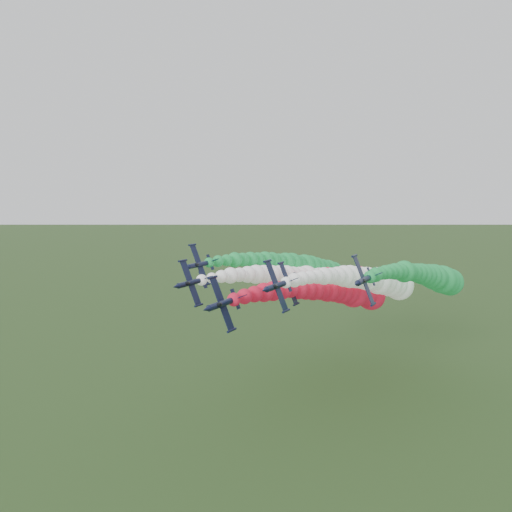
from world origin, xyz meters
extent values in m
plane|color=#325224|center=(0.00, 0.00, 0.00)|extent=(3000.00, 3000.00, 0.00)
cylinder|color=#111633|center=(-3.22, -16.86, 37.26)|extent=(1.45, 9.03, 1.45)
cone|color=#111633|center=(-3.22, -22.18, 37.26)|extent=(1.32, 1.81, 1.32)
cone|color=black|center=(-3.22, -11.94, 37.26)|extent=(1.32, 0.90, 1.32)
ellipsoid|color=black|center=(-2.85, -18.87, 37.42)|extent=(0.88, 1.89, 0.99)
cube|color=#111633|center=(-3.36, -17.06, 37.20)|extent=(3.92, 1.91, 8.90)
cylinder|color=#111633|center=(-5.26, -17.06, 41.62)|extent=(0.58, 2.61, 0.58)
cylinder|color=#111633|center=(-1.45, -17.06, 32.77)|extent=(0.58, 2.61, 0.58)
cube|color=#111633|center=(-2.16, -13.04, 37.71)|extent=(2.18, 1.51, 1.04)
cube|color=#111633|center=(-3.08, -13.04, 37.32)|extent=(1.60, 1.10, 3.54)
sphere|color=red|center=(-3.22, -13.35, 37.26)|extent=(2.48, 2.48, 2.48)
sphere|color=red|center=(-3.20, -9.57, 37.15)|extent=(2.92, 2.92, 2.92)
sphere|color=red|center=(-3.14, -5.79, 36.94)|extent=(3.19, 3.19, 3.19)
sphere|color=red|center=(-3.04, -2.01, 36.64)|extent=(3.87, 3.87, 3.87)
sphere|color=red|center=(-2.91, 1.77, 36.28)|extent=(4.10, 4.10, 4.10)
sphere|color=red|center=(-2.73, 5.55, 35.87)|extent=(4.06, 4.06, 4.06)
sphere|color=red|center=(-2.52, 9.32, 35.39)|extent=(3.66, 3.66, 3.66)
sphere|color=red|center=(-2.26, 13.10, 34.87)|extent=(4.56, 4.56, 4.56)
sphere|color=red|center=(-1.97, 16.88, 34.30)|extent=(4.95, 4.95, 4.95)
sphere|color=red|center=(-1.64, 20.66, 33.69)|extent=(5.36, 5.36, 5.36)
sphere|color=red|center=(-1.27, 24.44, 33.04)|extent=(5.18, 5.18, 5.18)
sphere|color=red|center=(-0.86, 28.22, 32.34)|extent=(5.99, 5.99, 5.99)
sphere|color=red|center=(-0.42, 32.00, 31.61)|extent=(5.93, 5.93, 5.93)
sphere|color=red|center=(0.07, 35.77, 30.84)|extent=(6.51, 6.51, 6.51)
sphere|color=red|center=(0.59, 39.55, 30.03)|extent=(6.77, 6.77, 6.77)
sphere|color=red|center=(1.16, 43.33, 29.18)|extent=(8.06, 8.06, 8.06)
sphere|color=red|center=(1.76, 47.11, 28.31)|extent=(6.45, 6.45, 6.45)
sphere|color=red|center=(2.40, 50.89, 27.39)|extent=(6.79, 6.79, 6.79)
sphere|color=red|center=(3.08, 54.67, 26.45)|extent=(8.25, 8.25, 8.25)
cylinder|color=#111633|center=(-17.27, -6.48, 38.14)|extent=(1.45, 9.03, 1.45)
cone|color=#111633|center=(-17.27, -11.80, 38.14)|extent=(1.32, 1.81, 1.32)
cone|color=black|center=(-17.27, -1.56, 38.14)|extent=(1.32, 0.90, 1.32)
ellipsoid|color=black|center=(-16.90, -8.48, 38.30)|extent=(0.88, 1.89, 0.99)
cube|color=#111633|center=(-17.40, -6.68, 38.08)|extent=(3.92, 1.91, 8.90)
cylinder|color=#111633|center=(-19.31, -6.68, 42.51)|extent=(0.58, 2.61, 0.58)
cylinder|color=#111633|center=(-15.50, -6.68, 33.65)|extent=(0.58, 2.61, 0.58)
cube|color=#111633|center=(-16.21, -2.66, 38.59)|extent=(2.18, 1.51, 1.04)
cube|color=#111633|center=(-17.13, -2.66, 38.20)|extent=(1.60, 1.10, 3.54)
sphere|color=white|center=(-17.27, -2.96, 38.14)|extent=(2.36, 2.36, 2.36)
sphere|color=white|center=(-17.25, 0.81, 38.03)|extent=(2.29, 2.29, 2.29)
sphere|color=white|center=(-17.19, 4.59, 37.82)|extent=(2.89, 2.89, 2.89)
sphere|color=white|center=(-17.09, 8.37, 37.52)|extent=(3.72, 3.72, 3.72)
sphere|color=white|center=(-16.95, 12.15, 37.16)|extent=(3.41, 3.41, 3.41)
sphere|color=white|center=(-16.78, 15.93, 36.75)|extent=(4.07, 4.07, 4.07)
sphere|color=white|center=(-16.57, 19.71, 36.27)|extent=(4.75, 4.75, 4.75)
sphere|color=white|center=(-16.31, 23.49, 35.75)|extent=(4.84, 4.84, 4.84)
sphere|color=white|center=(-16.02, 27.26, 35.18)|extent=(5.04, 5.04, 5.04)
sphere|color=white|center=(-15.69, 31.04, 34.57)|extent=(5.20, 5.20, 5.20)
sphere|color=white|center=(-15.32, 34.82, 33.92)|extent=(5.70, 5.70, 5.70)
sphere|color=white|center=(-14.91, 38.60, 33.22)|extent=(5.52, 5.52, 5.52)
sphere|color=white|center=(-14.47, 42.38, 32.49)|extent=(6.00, 6.00, 6.00)
sphere|color=white|center=(-13.98, 46.16, 31.72)|extent=(7.37, 7.37, 7.37)
sphere|color=white|center=(-13.45, 49.93, 30.91)|extent=(6.17, 6.17, 6.17)
sphere|color=white|center=(-12.89, 53.71, 30.06)|extent=(7.69, 7.69, 7.69)
sphere|color=white|center=(-12.29, 57.49, 29.19)|extent=(6.76, 6.76, 6.76)
sphere|color=white|center=(-11.65, 61.27, 28.27)|extent=(7.88, 7.88, 7.88)
sphere|color=white|center=(-10.96, 65.05, 27.33)|extent=(6.94, 6.94, 6.94)
cylinder|color=#111633|center=(2.81, -7.85, 39.46)|extent=(1.45, 9.03, 1.45)
cone|color=#111633|center=(2.81, -13.17, 39.46)|extent=(1.32, 1.81, 1.32)
cone|color=black|center=(2.81, -2.93, 39.46)|extent=(1.32, 0.90, 1.32)
ellipsoid|color=black|center=(3.18, -9.86, 39.62)|extent=(0.88, 1.89, 0.99)
cube|color=#111633|center=(2.67, -8.05, 39.40)|extent=(3.92, 1.91, 8.90)
cylinder|color=#111633|center=(0.77, -8.05, 43.83)|extent=(0.58, 2.61, 0.58)
cylinder|color=#111633|center=(4.57, -8.05, 34.97)|extent=(0.58, 2.61, 0.58)
cube|color=#111633|center=(3.87, -4.04, 39.92)|extent=(2.18, 1.51, 1.04)
cube|color=#111633|center=(2.95, -4.04, 39.52)|extent=(1.60, 1.10, 3.54)
sphere|color=white|center=(2.81, -4.34, 39.46)|extent=(2.18, 2.18, 2.18)
sphere|color=white|center=(2.83, -0.56, 39.35)|extent=(2.82, 2.82, 2.82)
sphere|color=white|center=(2.89, 3.22, 39.14)|extent=(2.83, 2.83, 2.83)
sphere|color=white|center=(2.98, 7.00, 38.85)|extent=(2.86, 2.86, 2.86)
sphere|color=white|center=(3.12, 10.77, 38.49)|extent=(3.13, 3.13, 3.13)
sphere|color=white|center=(3.29, 14.55, 38.07)|extent=(3.89, 3.89, 3.89)
sphere|color=white|center=(3.51, 18.33, 37.60)|extent=(3.78, 3.78, 3.78)
sphere|color=white|center=(3.76, 22.11, 37.08)|extent=(4.33, 4.33, 4.33)
sphere|color=white|center=(4.05, 25.89, 36.51)|extent=(5.19, 5.19, 5.19)
sphere|color=white|center=(4.38, 29.67, 35.90)|extent=(5.66, 5.66, 5.66)
sphere|color=white|center=(4.75, 33.44, 35.24)|extent=(5.59, 5.59, 5.59)
sphere|color=white|center=(5.16, 37.22, 34.55)|extent=(5.74, 5.74, 5.74)
sphere|color=white|center=(5.61, 41.00, 33.81)|extent=(6.28, 6.28, 6.28)
sphere|color=white|center=(6.10, 44.78, 33.04)|extent=(6.01, 6.01, 6.01)
sphere|color=white|center=(6.62, 48.56, 32.23)|extent=(7.56, 7.56, 7.56)
sphere|color=white|center=(7.18, 52.34, 31.39)|extent=(7.43, 7.43, 7.43)
sphere|color=white|center=(7.79, 56.12, 30.51)|extent=(7.81, 7.81, 7.81)
sphere|color=white|center=(8.43, 59.89, 29.60)|extent=(7.85, 7.85, 7.85)
sphere|color=white|center=(9.11, 63.67, 28.65)|extent=(8.81, 8.81, 8.81)
cylinder|color=#111633|center=(-22.50, 4.22, 40.25)|extent=(1.45, 9.03, 1.45)
cone|color=#111633|center=(-22.50, -1.10, 40.25)|extent=(1.32, 1.81, 1.32)
cone|color=black|center=(-22.50, 9.14, 40.25)|extent=(1.32, 0.90, 1.32)
ellipsoid|color=black|center=(-22.14, 2.22, 40.41)|extent=(0.88, 1.89, 0.99)
cube|color=#111633|center=(-22.64, 4.02, 40.19)|extent=(3.92, 1.91, 8.90)
cylinder|color=#111633|center=(-24.55, 4.02, 44.62)|extent=(0.58, 2.61, 0.58)
cylinder|color=#111633|center=(-20.74, 4.02, 35.76)|extent=(0.58, 2.61, 0.58)
cube|color=#111633|center=(-21.44, 8.04, 40.71)|extent=(2.18, 1.51, 1.04)
cube|color=#111633|center=(-22.37, 8.04, 40.31)|extent=(1.60, 1.10, 3.54)
sphere|color=#1C9041|center=(-22.50, 7.74, 40.25)|extent=(2.36, 2.36, 2.36)
sphere|color=#1C9041|center=(-22.49, 11.52, 40.14)|extent=(2.83, 2.83, 2.83)
sphere|color=#1C9041|center=(-22.43, 15.29, 39.93)|extent=(2.91, 2.91, 2.91)
sphere|color=#1C9041|center=(-22.33, 19.07, 39.64)|extent=(3.86, 3.86, 3.86)
sphere|color=#1C9041|center=(-22.19, 22.85, 39.28)|extent=(3.58, 3.58, 3.58)
sphere|color=#1C9041|center=(-22.02, 26.63, 38.86)|extent=(4.16, 4.16, 4.16)
sphere|color=#1C9041|center=(-21.80, 30.41, 38.39)|extent=(4.09, 4.09, 4.09)
sphere|color=#1C9041|center=(-21.55, 34.19, 37.87)|extent=(4.91, 4.91, 4.91)
sphere|color=#1C9041|center=(-21.26, 37.96, 37.30)|extent=(4.96, 4.96, 4.96)
sphere|color=#1C9041|center=(-20.93, 41.74, 36.69)|extent=(4.71, 4.71, 4.71)
sphere|color=#1C9041|center=(-20.56, 45.52, 36.03)|extent=(5.82, 5.82, 5.82)
sphere|color=#1C9041|center=(-20.15, 49.30, 35.34)|extent=(6.36, 6.36, 6.36)
sphere|color=#1C9041|center=(-19.70, 53.08, 34.60)|extent=(5.73, 5.73, 5.73)
sphere|color=#1C9041|center=(-19.22, 56.86, 33.83)|extent=(7.00, 7.00, 7.00)
sphere|color=#1C9041|center=(-18.69, 60.63, 33.02)|extent=(7.19, 7.19, 7.19)
sphere|color=#1C9041|center=(-18.13, 64.41, 32.18)|extent=(6.92, 6.92, 6.92)
sphere|color=#1C9041|center=(-17.53, 68.19, 31.30)|extent=(6.85, 6.85, 6.85)
sphere|color=#1C9041|center=(-16.88, 71.97, 30.39)|extent=(7.31, 7.31, 7.31)
sphere|color=#1C9041|center=(-16.20, 75.75, 29.44)|extent=(7.00, 7.00, 7.00)
cylinder|color=#111633|center=(15.97, 2.16, 40.10)|extent=(1.45, 9.03, 1.45)
cone|color=#111633|center=(15.97, -3.16, 40.10)|extent=(1.32, 1.81, 1.32)
cone|color=black|center=(15.97, 7.08, 40.10)|extent=(1.32, 0.90, 1.32)
ellipsoid|color=black|center=(16.34, 0.16, 40.26)|extent=(0.88, 1.89, 0.99)
cube|color=#111633|center=(15.84, 1.96, 40.04)|extent=(3.92, 1.91, 8.90)
cylinder|color=#111633|center=(13.93, 1.96, 44.47)|extent=(0.58, 2.61, 0.58)
cylinder|color=#111633|center=(17.74, 1.96, 35.61)|extent=(0.58, 2.61, 0.58)
cube|color=#111633|center=(17.03, 5.98, 40.56)|extent=(2.18, 1.51, 1.04)
cube|color=#111633|center=(16.11, 5.98, 40.16)|extent=(1.60, 1.10, 3.54)
sphere|color=#1C9041|center=(15.97, 5.68, 40.10)|extent=(2.48, 2.48, 2.48)
sphere|color=#1C9041|center=(15.99, 9.46, 39.99)|extent=(2.99, 2.99, 2.99)
sphere|color=#1C9041|center=(16.05, 13.23, 39.78)|extent=(2.72, 2.72, 2.72)
sphere|color=#1C9041|center=(16.15, 17.01, 39.48)|extent=(3.10, 3.10, 3.10)
sphere|color=#1C9041|center=(16.28, 20.79, 39.12)|extent=(3.26, 3.26, 3.26)
sphere|color=#1C9041|center=(16.46, 24.57, 38.71)|extent=(3.74, 3.74, 3.74)
sphere|color=#1C9041|center=(16.67, 28.35, 38.24)|extent=(3.92, 3.92, 3.92)
sphere|color=#1C9041|center=(16.93, 32.13, 37.71)|extent=(5.27, 5.27, 5.27)
sphere|color=#1C9041|center=(17.22, 35.91, 37.15)|extent=(4.46, 4.46, 4.46)
sphere|color=#1C9041|center=(17.55, 39.68, 36.53)|extent=(4.56, 4.56, 4.56)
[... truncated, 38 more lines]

